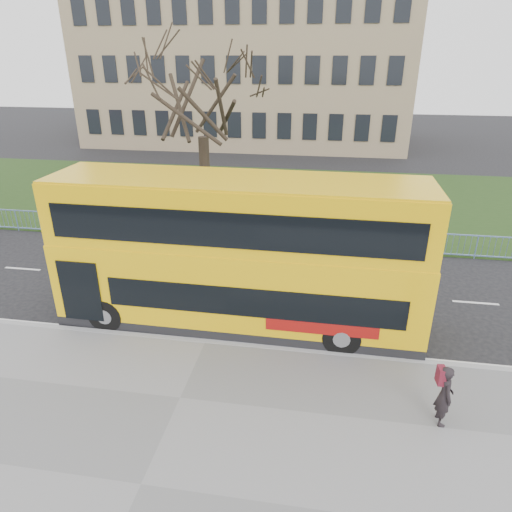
{
  "coord_description": "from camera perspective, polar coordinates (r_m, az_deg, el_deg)",
  "views": [
    {
      "loc": [
        3.41,
        -12.98,
        8.28
      ],
      "look_at": [
        1.17,
        1.0,
        1.97
      ],
      "focal_mm": 32.0,
      "sensor_mm": 36.0,
      "label": 1
    }
  ],
  "objects": [
    {
      "name": "grass_verge",
      "position": [
        28.7,
        1.92,
        7.34
      ],
      "size": [
        80.0,
        15.4,
        0.08
      ],
      "primitive_type": "cube",
      "color": "#1F3714",
      "rests_on": "ground"
    },
    {
      "name": "guard_railing",
      "position": [
        21.32,
        -0.72,
        2.78
      ],
      "size": [
        40.0,
        0.12,
        1.1
      ],
      "primitive_type": null,
      "color": "#6B8CBE",
      "rests_on": "ground"
    },
    {
      "name": "kerb",
      "position": [
        14.48,
        -6.3,
        -10.68
      ],
      "size": [
        80.0,
        0.2,
        0.14
      ],
      "primitive_type": "cube",
      "color": "gray",
      "rests_on": "ground"
    },
    {
      "name": "pedestrian",
      "position": [
        12.06,
        22.5,
        -15.79
      ],
      "size": [
        0.42,
        0.61,
        1.59
      ],
      "primitive_type": "imported",
      "rotation": [
        0.0,
        0.0,
        1.64
      ],
      "color": "black",
      "rests_on": "pavement"
    },
    {
      "name": "pavement",
      "position": [
        10.86,
        -14.15,
        -26.12
      ],
      "size": [
        80.0,
        10.5,
        0.12
      ],
      "primitive_type": "cube",
      "color": "slate",
      "rests_on": "ground"
    },
    {
      "name": "ground",
      "position": [
        15.77,
        -4.83,
        -7.74
      ],
      "size": [
        120.0,
        120.0,
        0.0
      ],
      "primitive_type": "plane",
      "color": "black",
      "rests_on": "ground"
    },
    {
      "name": "civic_building",
      "position": [
        48.72,
        -0.89,
        22.53
      ],
      "size": [
        30.0,
        15.0,
        14.0
      ],
      "primitive_type": "cube",
      "color": "#917E5C",
      "rests_on": "ground"
    },
    {
      "name": "bare_tree",
      "position": [
        24.05,
        -6.7,
        16.51
      ],
      "size": [
        7.16,
        7.16,
        10.23
      ],
      "primitive_type": null,
      "color": "black",
      "rests_on": "grass_verge"
    },
    {
      "name": "yellow_bus",
      "position": [
        14.33,
        -2.24,
        0.66
      ],
      "size": [
        11.58,
        2.9,
        4.84
      ],
      "rotation": [
        0.0,
        0.0,
        -0.01
      ],
      "color": "#EEB60A",
      "rests_on": "ground"
    }
  ]
}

